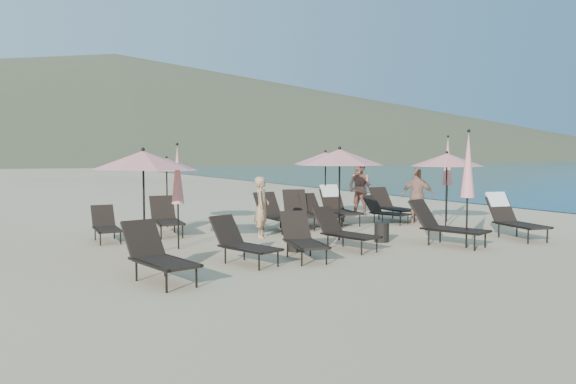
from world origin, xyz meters
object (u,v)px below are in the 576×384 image
lounger_0 (158,254)px  umbrella_closed_0 (468,166)px  side_table_1 (382,232)px  lounger_11 (385,211)px  lounger_12 (391,205)px  umbrella_open_1 (340,157)px  lounger_4 (445,225)px  umbrella_open_4 (325,158)px  lounger_8 (276,213)px  beachgoer_b (360,188)px  lounger_9 (319,211)px  umbrella_open_0 (143,160)px  lounger_2 (302,238)px  lounger_10 (338,205)px  side_table_0 (296,242)px  umbrella_open_3 (167,164)px  lounger_5 (512,217)px  beachgoer_a (262,207)px  lounger_1 (243,242)px  beachgoer_c (418,196)px  lounger_7 (166,217)px  umbrella_closed_2 (178,175)px  umbrella_closed_1 (448,162)px  umbrella_open_2 (447,160)px  lounger_13 (298,210)px

lounger_0 → umbrella_closed_0: (7.13, -0.18, 1.43)m
umbrella_closed_0 → side_table_1: size_ratio=5.71×
lounger_11 → side_table_1: (-2.40, -2.84, -0.16)m
lounger_12 → umbrella_open_1: bearing=-143.2°
lounger_4 → side_table_1: size_ratio=4.07×
umbrella_open_1 → umbrella_open_4: bearing=61.7°
lounger_0 → lounger_8: (4.72, 4.54, 0.02)m
beachgoer_b → lounger_9: bearing=-76.6°
lounger_0 → lounger_11: lounger_0 is taller
umbrella_open_0 → umbrella_open_1: bearing=-3.3°
lounger_8 → lounger_2: bearing=-110.9°
lounger_2 → umbrella_closed_0: size_ratio=0.63×
lounger_10 → lounger_11: size_ratio=1.25×
lounger_2 → lounger_10: (3.94, 4.47, 0.12)m
lounger_8 → lounger_10: bearing=11.4°
lounger_10 → side_table_0: 5.15m
umbrella_open_0 → umbrella_open_3: 4.58m
lounger_5 → lounger_8: size_ratio=1.07×
lounger_8 → umbrella_open_1: umbrella_open_1 is taller
umbrella_open_0 → beachgoer_a: size_ratio=1.45×
lounger_1 → beachgoer_a: size_ratio=1.06×
side_table_1 → beachgoer_c: beachgoer_c is taller
lounger_8 → side_table_1: 3.34m
umbrella_open_4 → lounger_0: bearing=-141.2°
lounger_7 → lounger_11: 6.69m
lounger_10 → side_table_1: 3.76m
umbrella_closed_2 → side_table_0: size_ratio=5.83×
lounger_0 → umbrella_closed_1: bearing=8.6°
lounger_9 → beachgoer_b: bearing=30.7°
lounger_5 → umbrella_closed_2: bearing=175.1°
lounger_5 → lounger_9: bearing=138.2°
umbrella_closed_1 → side_table_0: size_ratio=6.61×
umbrella_closed_0 → beachgoer_b: (1.97, 6.71, -0.93)m
lounger_2 → umbrella_open_3: (-0.94, 6.13, 1.41)m
lounger_9 → umbrella_open_3: size_ratio=0.80×
umbrella_open_2 → side_table_1: (-3.31, -1.17, -1.74)m
side_table_1 → umbrella_closed_0: bearing=-55.2°
umbrella_closed_0 → side_table_0: 4.28m
lounger_1 → lounger_7: bearing=75.3°
lounger_4 → umbrella_closed_0: 1.50m
lounger_4 → umbrella_open_2: size_ratio=0.87×
lounger_7 → umbrella_closed_1: (8.61, -1.59, 1.43)m
umbrella_open_2 → umbrella_closed_0: 3.55m
umbrella_open_3 → beachgoer_c: size_ratio=1.22×
lounger_10 → lounger_12: size_ratio=1.07×
lounger_1 → umbrella_open_1: (3.34, 1.50, 1.64)m
umbrella_closed_2 → umbrella_open_4: bearing=25.9°
umbrella_closed_2 → umbrella_open_1: bearing=-10.4°
lounger_13 → umbrella_open_0: 5.83m
lounger_1 → lounger_12: bearing=13.5°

